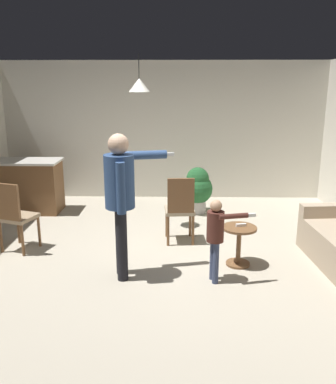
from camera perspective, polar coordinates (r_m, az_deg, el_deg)
ground at (r=5.44m, az=-1.70°, el=-9.75°), size 7.68×7.68×0.00m
wall_back at (r=8.19m, az=-0.63°, el=8.54°), size 6.40×0.10×2.70m
kitchen_counter at (r=7.78m, az=-19.22°, el=0.81°), size 1.26×0.66×0.95m
side_table_by_couch at (r=5.31m, az=9.90°, el=-6.79°), size 0.44×0.44×0.52m
person_adult at (r=4.73m, az=-6.60°, el=0.19°), size 0.80×0.62×1.74m
person_child at (r=4.74m, az=6.75°, el=-5.53°), size 0.55×0.29×1.01m
dining_chair_by_counter at (r=5.87m, az=1.70°, el=-2.15°), size 0.45×0.45×1.00m
dining_chair_near_wall at (r=5.95m, az=-20.71°, el=-2.91°), size 0.53×0.53×1.00m
potted_plant_corner at (r=7.31m, az=4.15°, el=0.58°), size 0.54×0.54×0.83m
spare_remote_on_table at (r=5.26m, az=10.20°, el=-4.58°), size 0.13×0.06×0.04m
ceiling_light_pendant at (r=6.28m, az=-4.06°, el=14.74°), size 0.32×0.32×0.55m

